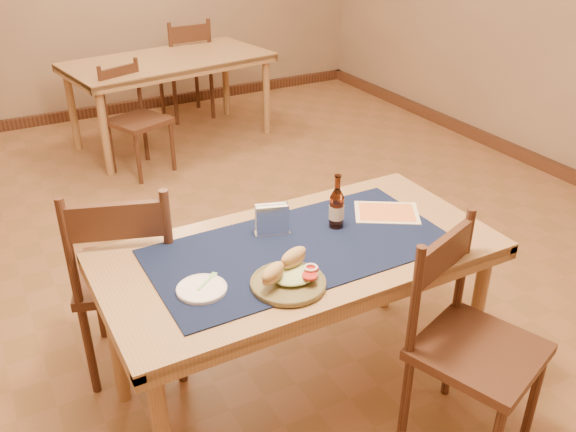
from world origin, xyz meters
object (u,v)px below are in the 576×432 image
back_table (169,68)px  sandwich_plate (289,277)px  main_table (300,265)px  chair_main_near (469,342)px  napkin_holder (272,220)px  beer_bottle (337,208)px  chair_main_far (129,274)px

back_table → sandwich_plate: (-0.72, -3.45, 0.12)m
main_table → chair_main_near: 0.72m
napkin_holder → back_table: bearing=79.0°
main_table → sandwich_plate: bearing=-128.6°
main_table → back_table: bearing=80.3°
napkin_holder → sandwich_plate: bearing=-108.2°
napkin_holder → chair_main_near: bearing=-55.0°
beer_bottle → napkin_holder: size_ratio=1.53×
back_table → napkin_holder: (-0.60, -3.09, 0.15)m
main_table → napkin_holder: 0.22m
sandwich_plate → beer_bottle: beer_bottle is taller
napkin_holder → main_table: bearing=-73.6°
chair_main_far → chair_main_near: size_ratio=1.05×
chair_main_far → chair_main_near: chair_main_far is taller
chair_main_near → napkin_holder: chair_main_near is taller
back_table → sandwich_plate: bearing=-101.8°
chair_main_near → back_table: bearing=88.3°
main_table → back_table: 3.29m
main_table → chair_main_far: (-0.58, 0.51, -0.15)m
chair_main_near → sandwich_plate: 0.76m
chair_main_far → sandwich_plate: chair_main_far is taller
chair_main_near → chair_main_far: bearing=134.3°
chair_main_far → napkin_holder: chair_main_far is taller
back_table → chair_main_near: chair_main_near is taller
back_table → sandwich_plate: 3.52m
chair_main_far → chair_main_near: (1.03, -1.05, -0.03)m
main_table → beer_bottle: (0.22, 0.07, 0.18)m
main_table → chair_main_near: size_ratio=1.70×
chair_main_near → sandwich_plate: size_ratio=3.38×
napkin_holder → chair_main_far: bearing=146.8°
main_table → chair_main_far: bearing=139.1°
back_table → napkin_holder: 3.15m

